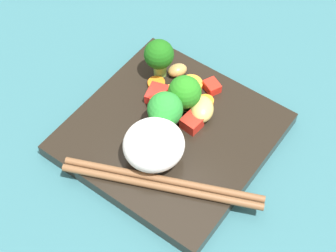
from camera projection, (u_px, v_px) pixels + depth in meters
ground_plane at (171, 143)px, 67.97cm from camera, size 110.00×110.00×2.00cm
square_plate at (171, 134)px, 66.41cm from camera, size 24.49×24.49×1.88cm
rice_mound at (154, 145)px, 61.13cm from camera, size 9.61×9.72×5.29cm
broccoli_floret_0 at (159, 56)px, 68.29cm from camera, size 3.94×3.94×5.80cm
broccoli_floret_1 at (166, 109)px, 63.38cm from camera, size 4.35×4.35×5.69cm
broccoli_floret_2 at (185, 93)px, 65.40cm from camera, size 4.21×4.21×5.18cm
carrot_slice_0 at (156, 84)px, 69.76cm from camera, size 3.17×3.17×0.58cm
carrot_slice_1 at (206, 102)px, 67.90cm from camera, size 2.87×2.87×0.66cm
carrot_slice_2 at (174, 91)px, 69.05cm from camera, size 3.44×3.44×0.44cm
carrot_slice_3 at (191, 85)px, 69.54cm from camera, size 3.85×3.85×0.75cm
pepper_chunk_0 at (210, 86)px, 69.11cm from camera, size 2.58×2.36×1.25cm
pepper_chunk_1 at (157, 94)px, 68.15cm from camera, size 3.30×3.52×1.37cm
pepper_chunk_2 at (159, 107)px, 66.55cm from camera, size 3.21×3.04×1.99cm
pepper_chunk_3 at (192, 123)px, 65.31cm from camera, size 2.31×2.26×1.57cm
chicken_piece_0 at (202, 109)px, 66.07cm from camera, size 4.67×4.93×2.39cm
chicken_piece_1 at (177, 70)px, 70.47cm from camera, size 2.93×3.22×1.61cm
chopstick_pair at (162, 183)px, 60.65cm from camera, size 21.89×12.27×0.87cm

